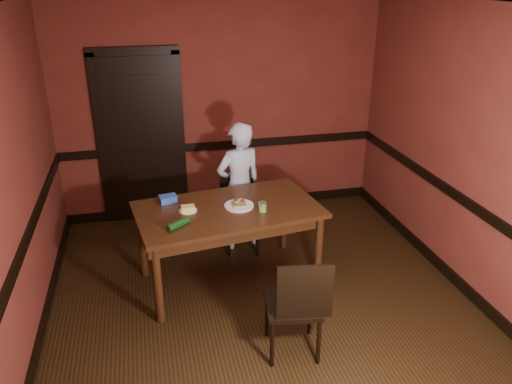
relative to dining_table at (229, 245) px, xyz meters
name	(u,v)px	position (x,y,z in m)	size (l,w,h in m)	color
floor	(264,308)	(0.23, -0.55, -0.41)	(4.00, 4.50, 0.01)	black
ceiling	(267,4)	(0.23, -0.55, 2.29)	(4.00, 4.50, 0.01)	silver
wall_back	(221,110)	(0.23, 1.70, 0.94)	(4.00, 0.02, 2.70)	maroon
wall_front	(391,361)	(0.23, -2.80, 0.94)	(4.00, 0.02, 2.70)	maroon
wall_left	(9,198)	(-1.77, -0.55, 0.94)	(0.02, 4.50, 2.70)	maroon
wall_right	(475,157)	(2.23, -0.55, 0.94)	(0.02, 4.50, 2.70)	maroon
dado_back	(222,145)	(0.23, 1.69, 0.49)	(4.00, 0.03, 0.10)	black
dado_left	(23,249)	(-1.75, -0.55, 0.49)	(0.03, 4.50, 0.10)	black
dado_right	(466,202)	(2.22, -0.55, 0.49)	(0.03, 4.50, 0.10)	black
baseboard_back	(224,205)	(0.23, 1.69, -0.35)	(4.00, 0.03, 0.12)	black
baseboard_left	(41,334)	(-1.75, -0.55, -0.35)	(0.03, 4.50, 0.12)	black
baseboard_right	(452,276)	(2.22, -0.55, -0.35)	(0.03, 4.50, 0.12)	black
door	(141,137)	(-0.77, 1.67, 0.68)	(1.05, 0.07, 2.20)	black
dining_table	(229,245)	(0.00, 0.00, 0.00)	(1.75, 0.99, 0.82)	#351C0D
chair_far	(243,217)	(0.28, 0.59, -0.01)	(0.38, 0.38, 0.81)	black
chair_near	(293,303)	(0.32, -1.14, 0.05)	(0.43, 0.43, 0.93)	black
person	(239,187)	(0.25, 0.69, 0.32)	(0.54, 0.35, 1.47)	silver
sandwich_plate	(239,205)	(0.11, 0.00, 0.43)	(0.29, 0.29, 0.07)	white
sauce_jar	(263,207)	(0.31, -0.15, 0.46)	(0.08, 0.08, 0.10)	#6B9543
cheese_saucer	(188,209)	(-0.38, 0.01, 0.43)	(0.17, 0.17, 0.05)	white
food_tub	(168,199)	(-0.55, 0.26, 0.45)	(0.19, 0.14, 0.07)	blue
wrapped_veg	(178,224)	(-0.50, -0.31, 0.44)	(0.07, 0.07, 0.23)	#103911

